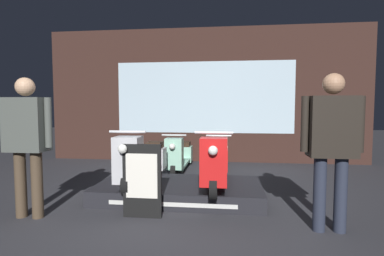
{
  "coord_description": "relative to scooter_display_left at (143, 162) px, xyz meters",
  "views": [
    {
      "loc": [
        0.57,
        -3.15,
        1.32
      ],
      "look_at": [
        -0.05,
        2.02,
        0.95
      ],
      "focal_mm": 28.0,
      "sensor_mm": 36.0,
      "label": 1
    }
  ],
  "objects": [
    {
      "name": "scooter_display_right",
      "position": [
        1.06,
        0.0,
        0.0
      ],
      "size": [
        0.46,
        1.8,
        0.82
      ],
      "color": "black",
      "rests_on": "display_platform"
    },
    {
      "name": "scooter_backrow_0",
      "position": [
        0.23,
        1.9,
        -0.22
      ],
      "size": [
        0.46,
        1.8,
        0.82
      ],
      "color": "black",
      "rests_on": "ground_plane"
    },
    {
      "name": "display_platform",
      "position": [
        0.53,
        0.03,
        -0.42
      ],
      "size": [
        2.35,
        1.21,
        0.22
      ],
      "color": "black",
      "rests_on": "ground_plane"
    },
    {
      "name": "ground_plane",
      "position": [
        0.65,
        -1.04,
        -0.53
      ],
      "size": [
        30.0,
        30.0,
        0.0
      ],
      "primitive_type": "plane",
      "color": "#2D2D33"
    },
    {
      "name": "price_sign_board",
      "position": [
        0.22,
        -0.79,
        -0.08
      ],
      "size": [
        0.46,
        0.04,
        0.88
      ],
      "color": "black",
      "rests_on": "ground_plane"
    },
    {
      "name": "person_right_browsing",
      "position": [
        2.3,
        -0.94,
        0.47
      ],
      "size": [
        0.63,
        0.26,
        1.67
      ],
      "color": "#232838",
      "rests_on": "ground_plane"
    },
    {
      "name": "person_left_browsing",
      "position": [
        -1.13,
        -0.94,
        0.47
      ],
      "size": [
        0.63,
        0.26,
        1.66
      ],
      "color": "#473828",
      "rests_on": "ground_plane"
    },
    {
      "name": "scooter_display_left",
      "position": [
        0.0,
        0.0,
        0.0
      ],
      "size": [
        0.46,
        1.8,
        0.82
      ],
      "color": "black",
      "rests_on": "display_platform"
    },
    {
      "name": "scooter_backrow_1",
      "position": [
        1.06,
        1.9,
        -0.22
      ],
      "size": [
        0.46,
        1.8,
        0.82
      ],
      "color": "black",
      "rests_on": "ground_plane"
    },
    {
      "name": "shop_wall_back",
      "position": [
        0.65,
        3.02,
        1.07
      ],
      "size": [
        7.68,
        0.09,
        3.2
      ],
      "color": "#331E19",
      "rests_on": "ground_plane"
    }
  ]
}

